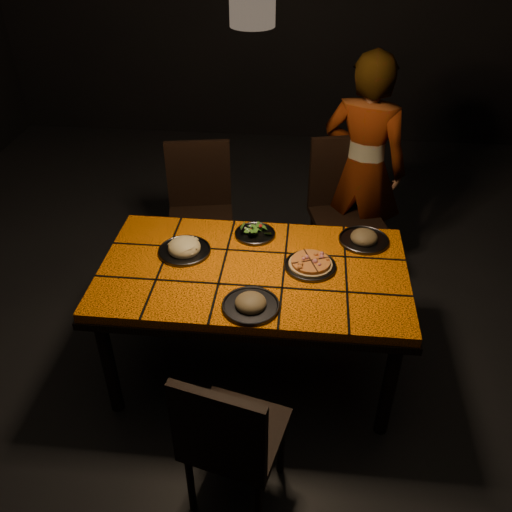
# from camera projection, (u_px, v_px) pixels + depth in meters

# --- Properties ---
(room_shell) EXTENTS (6.04, 7.04, 3.08)m
(room_shell) POSITION_uv_depth(u_px,v_px,m) (253.00, 132.00, 2.39)
(room_shell) COLOR black
(room_shell) RESTS_ON ground
(dining_table) EXTENTS (1.62, 0.92, 0.75)m
(dining_table) POSITION_uv_depth(u_px,v_px,m) (253.00, 280.00, 2.87)
(dining_table) COLOR orange
(dining_table) RESTS_ON ground
(chair_near) EXTENTS (0.48, 0.48, 0.88)m
(chair_near) POSITION_uv_depth(u_px,v_px,m) (229.00, 438.00, 2.27)
(chair_near) COLOR black
(chair_near) RESTS_ON ground
(chair_far_left) EXTENTS (0.51, 0.51, 0.97)m
(chair_far_left) POSITION_uv_depth(u_px,v_px,m) (200.00, 204.00, 3.75)
(chair_far_left) COLOR black
(chair_far_left) RESTS_ON ground
(chair_far_right) EXTENTS (0.56, 0.56, 1.01)m
(chair_far_right) POSITION_uv_depth(u_px,v_px,m) (344.00, 202.00, 3.72)
(chair_far_right) COLOR black
(chair_far_right) RESTS_ON ground
(diner) EXTENTS (0.67, 0.55, 1.59)m
(diner) POSITION_uv_depth(u_px,v_px,m) (363.00, 169.00, 3.66)
(diner) COLOR brown
(diner) RESTS_ON ground
(pendant_lamp) EXTENTS (0.18, 0.18, 1.06)m
(pendant_lamp) POSITION_uv_depth(u_px,v_px,m) (252.00, 5.00, 2.08)
(pendant_lamp) COLOR black
(pendant_lamp) RESTS_ON room_shell
(plate_pizza) EXTENTS (0.29, 0.29, 0.04)m
(plate_pizza) POSITION_uv_depth(u_px,v_px,m) (310.00, 265.00, 2.82)
(plate_pizza) COLOR #37373C
(plate_pizza) RESTS_ON dining_table
(plate_pasta) EXTENTS (0.29, 0.29, 0.09)m
(plate_pasta) POSITION_uv_depth(u_px,v_px,m) (184.00, 248.00, 2.93)
(plate_pasta) COLOR #37373C
(plate_pasta) RESTS_ON dining_table
(plate_salad) EXTENTS (0.23, 0.23, 0.07)m
(plate_salad) POSITION_uv_depth(u_px,v_px,m) (255.00, 231.00, 3.06)
(plate_salad) COLOR #37373C
(plate_salad) RESTS_ON dining_table
(plate_mushroom_a) EXTENTS (0.28, 0.28, 0.09)m
(plate_mushroom_a) POSITION_uv_depth(u_px,v_px,m) (251.00, 303.00, 2.56)
(plate_mushroom_a) COLOR #37373C
(plate_mushroom_a) RESTS_ON dining_table
(plate_mushroom_b) EXTENTS (0.28, 0.28, 0.09)m
(plate_mushroom_b) POSITION_uv_depth(u_px,v_px,m) (364.00, 238.00, 3.01)
(plate_mushroom_b) COLOR #37373C
(plate_mushroom_b) RESTS_ON dining_table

